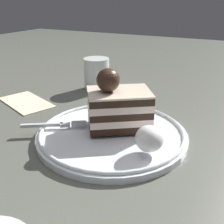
{
  "coord_description": "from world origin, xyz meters",
  "views": [
    {
      "loc": [
        -0.32,
        -0.15,
        0.21
      ],
      "look_at": [
        0.03,
        0.03,
        0.05
      ],
      "focal_mm": 43.21,
      "sensor_mm": 36.0,
      "label": 1
    }
  ],
  "objects_px": {
    "fork": "(56,124)",
    "dessert_plate": "(112,133)",
    "whipped_cream_dollop": "(149,139)",
    "drink_glass_near": "(97,76)",
    "folded_napkin": "(26,102)",
    "cake_slice": "(118,106)"
  },
  "relations": [
    {
      "from": "fork",
      "to": "drink_glass_near",
      "type": "distance_m",
      "value": 0.24
    },
    {
      "from": "fork",
      "to": "drink_glass_near",
      "type": "bearing_deg",
      "value": 14.05
    },
    {
      "from": "drink_glass_near",
      "to": "folded_napkin",
      "type": "distance_m",
      "value": 0.18
    },
    {
      "from": "cake_slice",
      "to": "folded_napkin",
      "type": "height_order",
      "value": "cake_slice"
    },
    {
      "from": "whipped_cream_dollop",
      "to": "fork",
      "type": "xyz_separation_m",
      "value": [
        0.0,
        0.16,
        -0.02
      ]
    },
    {
      "from": "dessert_plate",
      "to": "whipped_cream_dollop",
      "type": "relative_size",
      "value": 6.21
    },
    {
      "from": "dessert_plate",
      "to": "cake_slice",
      "type": "xyz_separation_m",
      "value": [
        0.02,
        -0.0,
        0.04
      ]
    },
    {
      "from": "whipped_cream_dollop",
      "to": "fork",
      "type": "bearing_deg",
      "value": 88.79
    },
    {
      "from": "cake_slice",
      "to": "folded_napkin",
      "type": "distance_m",
      "value": 0.24
    },
    {
      "from": "dessert_plate",
      "to": "folded_napkin",
      "type": "distance_m",
      "value": 0.24
    },
    {
      "from": "cake_slice",
      "to": "drink_glass_near",
      "type": "bearing_deg",
      "value": 38.35
    },
    {
      "from": "fork",
      "to": "drink_glass_near",
      "type": "height_order",
      "value": "drink_glass_near"
    },
    {
      "from": "cake_slice",
      "to": "whipped_cream_dollop",
      "type": "height_order",
      "value": "cake_slice"
    },
    {
      "from": "cake_slice",
      "to": "fork",
      "type": "relative_size",
      "value": 1.28
    },
    {
      "from": "drink_glass_near",
      "to": "folded_napkin",
      "type": "relative_size",
      "value": 0.59
    },
    {
      "from": "whipped_cream_dollop",
      "to": "drink_glass_near",
      "type": "distance_m",
      "value": 0.32
    },
    {
      "from": "folded_napkin",
      "to": "dessert_plate",
      "type": "bearing_deg",
      "value": -102.77
    },
    {
      "from": "fork",
      "to": "dessert_plate",
      "type": "bearing_deg",
      "value": -70.34
    },
    {
      "from": "fork",
      "to": "cake_slice",
      "type": "bearing_deg",
      "value": -61.62
    },
    {
      "from": "whipped_cream_dollop",
      "to": "folded_napkin",
      "type": "bearing_deg",
      "value": 74.15
    },
    {
      "from": "cake_slice",
      "to": "dessert_plate",
      "type": "bearing_deg",
      "value": 174.0
    },
    {
      "from": "drink_glass_near",
      "to": "whipped_cream_dollop",
      "type": "bearing_deg",
      "value": -137.24
    }
  ]
}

